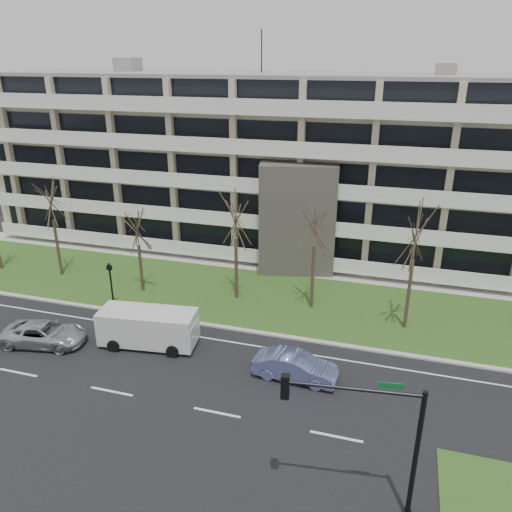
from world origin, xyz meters
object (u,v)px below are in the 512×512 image
(silver_pickup, at_px, (44,334))
(blue_sedan, at_px, (295,366))
(pedestrian_signal, at_px, (111,279))
(traffic_signal, at_px, (370,430))
(white_van, at_px, (149,325))

(silver_pickup, xyz_separation_m, blue_sedan, (15.66, 0.91, 0.05))
(blue_sedan, distance_m, pedestrian_signal, 15.19)
(blue_sedan, height_order, traffic_signal, traffic_signal)
(blue_sedan, xyz_separation_m, white_van, (-9.33, 0.88, 0.61))
(pedestrian_signal, bearing_deg, silver_pickup, -98.00)
(silver_pickup, xyz_separation_m, white_van, (6.33, 1.79, 0.66))
(blue_sedan, relative_size, traffic_signal, 0.76)
(traffic_signal, bearing_deg, blue_sedan, 112.91)
(white_van, xyz_separation_m, traffic_signal, (13.73, -8.60, 2.56))
(pedestrian_signal, bearing_deg, traffic_signal, -28.81)
(blue_sedan, bearing_deg, traffic_signal, -147.59)
(silver_pickup, relative_size, blue_sedan, 1.10)
(traffic_signal, height_order, pedestrian_signal, traffic_signal)
(blue_sedan, height_order, white_van, white_van)
(blue_sedan, distance_m, white_van, 9.39)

